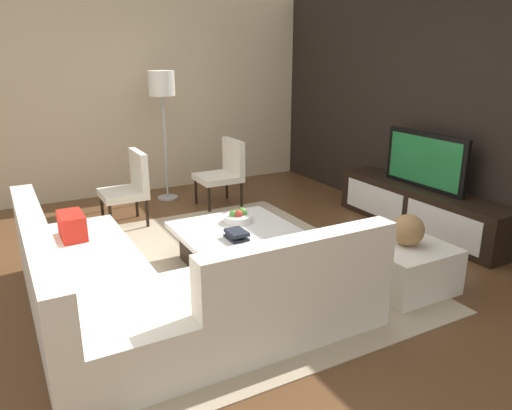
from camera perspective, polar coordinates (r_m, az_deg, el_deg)
name	(u,v)px	position (r m, az deg, el deg)	size (l,w,h in m)	color
ground_plane	(233,272)	(4.60, -2.73, -7.89)	(14.00, 14.00, 0.00)	brown
feature_wall_back	(450,106)	(5.88, 21.84, 10.74)	(6.40, 0.12, 2.80)	black
side_wall_left	(145,94)	(7.25, -12.92, 12.62)	(0.12, 5.20, 2.80)	beige
area_rug	(228,268)	(4.68, -3.27, -7.37)	(3.41, 2.73, 0.01)	tan
media_console	(420,209)	(5.88, 18.67, -0.42)	(2.25, 0.48, 0.50)	black
television	(425,161)	(5.74, 19.22, 4.94)	(1.11, 0.06, 0.63)	black
sectional_couch	(158,288)	(3.76, -11.48, -9.57)	(2.38, 2.35, 0.82)	silver
coffee_table	(237,247)	(4.64, -2.20, -4.93)	(1.07, 1.07, 0.38)	black
accent_chair_near	(130,184)	(5.89, -14.55, 2.42)	(0.53, 0.50, 0.87)	black
floor_lamp	(162,91)	(6.68, -10.99, 13.05)	(0.34, 0.34, 1.74)	#A5A5AA
ottoman	(404,266)	(4.43, 17.03, -6.88)	(0.70, 0.70, 0.40)	silver
fruit_bowl	(238,217)	(4.75, -2.11, -1.41)	(0.28, 0.28, 0.14)	silver
accent_chair_far	(225,169)	(6.46, -3.70, 4.23)	(0.53, 0.54, 0.87)	black
decorative_ball	(408,230)	(4.31, 17.43, -2.81)	(0.27, 0.27, 0.27)	#997247
book_stack	(236,235)	(4.33, -2.34, -3.50)	(0.22, 0.16, 0.08)	#1E232D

